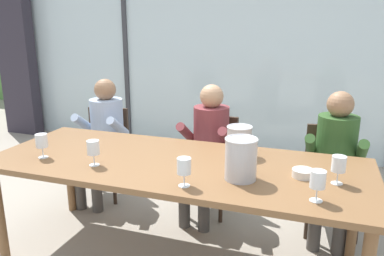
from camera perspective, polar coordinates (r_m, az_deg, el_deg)
The scene contains 20 objects.
ground at distance 3.83m, azimuth 3.23°, elevation -10.97°, with size 14.00×14.00×0.00m, color #9E9384.
window_glass_panel at distance 5.01m, azimuth 8.56°, elevation 10.64°, with size 7.84×0.03×2.60m, color silver.
window_mullion_left at distance 5.59m, azimuth -9.86°, elevation 11.06°, with size 0.06×0.06×2.60m, color #38383D.
hillside_vineyard at distance 8.02m, azimuth 12.59°, elevation 10.45°, with size 13.84×2.40×2.12m, color #568942.
curtain_heavy_drape at distance 6.53m, azimuth -24.84°, elevation 10.49°, with size 0.56×0.20×2.60m, color #332D38.
dining_table at distance 2.68m, azimuth -2.46°, elevation -6.35°, with size 2.64×1.02×0.78m.
chair_near_curtain at distance 3.98m, azimuth -12.81°, elevation -2.47°, with size 0.50×0.50×0.87m.
chair_left_of_center at distance 3.58m, azimuth 3.07°, elevation -4.14°, with size 0.47×0.47×0.87m.
chair_center at distance 3.44m, azimuth 20.09°, elevation -5.92°, with size 0.49×0.49×0.87m.
person_pale_blue_shirt at distance 3.82m, azimuth -13.14°, elevation -0.58°, with size 0.46×0.61×1.19m.
person_maroon_top at distance 3.39m, azimuth 2.44°, elevation -2.22°, with size 0.48×0.63×1.19m.
person_olive_shirt at distance 3.26m, azimuth 20.66°, elevation -3.92°, with size 0.48×0.62×1.19m.
ice_bucket_primary at distance 2.76m, azimuth 7.11°, elevation -1.84°, with size 0.19×0.19×0.22m.
ice_bucket_secondary at distance 2.33m, azimuth 7.35°, elevation -4.53°, with size 0.20×0.20×0.26m.
tasting_bowl at distance 2.48m, azimuth 16.30°, elevation -6.50°, with size 0.13×0.13×0.05m, color silver.
wine_glass_by_left_taster at distance 2.63m, azimuth -14.59°, elevation -3.02°, with size 0.08×0.08×0.17m.
wine_glass_near_bucket at distance 2.41m, azimuth 21.14°, elevation -5.23°, with size 0.08×0.08×0.17m.
wine_glass_center_pour at distance 2.89m, azimuth -21.62°, elevation -1.93°, with size 0.08×0.08×0.17m.
wine_glass_by_right_taster at distance 2.15m, azimuth 18.35°, elevation -7.51°, with size 0.08×0.08×0.17m.
wine_glass_spare_empty at distance 2.22m, azimuth -1.20°, elevation -5.91°, with size 0.08×0.08×0.17m.
Camera 1 is at (0.92, -2.31, 1.70)m, focal length 35.55 mm.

